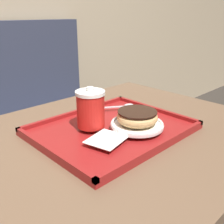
% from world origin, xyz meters
% --- Properties ---
extents(cafe_table, '(0.95, 0.77, 0.70)m').
position_xyz_m(cafe_table, '(0.00, 0.00, 0.54)').
color(cafe_table, brown).
rests_on(cafe_table, ground_plane).
extents(serving_tray, '(0.44, 0.36, 0.02)m').
position_xyz_m(serving_tray, '(-0.01, 0.01, 0.71)').
color(serving_tray, maroon).
rests_on(serving_tray, cafe_table).
extents(napkin_paper, '(0.12, 0.11, 0.00)m').
position_xyz_m(napkin_paper, '(-0.09, -0.05, 0.73)').
color(napkin_paper, white).
rests_on(napkin_paper, serving_tray).
extents(coffee_cup_front, '(0.09, 0.09, 0.12)m').
position_xyz_m(coffee_cup_front, '(-0.07, 0.04, 0.78)').
color(coffee_cup_front, red).
rests_on(coffee_cup_front, serving_tray).
extents(plate_with_chocolate_donut, '(0.16, 0.16, 0.01)m').
position_xyz_m(plate_with_chocolate_donut, '(0.03, -0.05, 0.73)').
color(plate_with_chocolate_donut, white).
rests_on(plate_with_chocolate_donut, serving_tray).
extents(donut_chocolate_glazed, '(0.12, 0.12, 0.04)m').
position_xyz_m(donut_chocolate_glazed, '(0.03, -0.05, 0.76)').
color(donut_chocolate_glazed, '#DBB270').
rests_on(donut_chocolate_glazed, plate_with_chocolate_donut).
extents(spoon, '(0.14, 0.10, 0.01)m').
position_xyz_m(spoon, '(0.12, 0.10, 0.73)').
color(spoon, silver).
rests_on(spoon, serving_tray).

